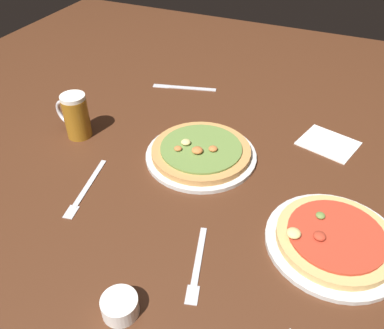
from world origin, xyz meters
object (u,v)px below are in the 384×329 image
(pizza_plate_near, at_px, (334,240))
(ramekin_sauce, at_px, (120,306))
(fork_spare, at_px, (86,188))
(knife_spare, at_px, (184,87))
(fork_left, at_px, (197,265))
(pizza_plate_far, at_px, (200,152))
(beer_mug_dark, at_px, (75,116))
(napkin_folded, at_px, (328,143))

(pizza_plate_near, height_order, ramekin_sauce, pizza_plate_near)
(pizza_plate_near, bearing_deg, fork_spare, -173.57)
(knife_spare, bearing_deg, fork_left, -63.36)
(pizza_plate_far, height_order, beer_mug_dark, beer_mug_dark)
(ramekin_sauce, height_order, fork_left, ramekin_sauce)
(pizza_plate_far, xyz_separation_m, napkin_folded, (0.33, 0.21, -0.01))
(knife_spare, bearing_deg, pizza_plate_near, -41.12)
(beer_mug_dark, height_order, fork_left, beer_mug_dark)
(pizza_plate_near, relative_size, fork_spare, 1.34)
(pizza_plate_near, height_order, beer_mug_dark, beer_mug_dark)
(fork_spare, bearing_deg, napkin_folded, 40.01)
(napkin_folded, height_order, knife_spare, napkin_folded)
(pizza_plate_near, bearing_deg, beer_mug_dark, 170.51)
(napkin_folded, bearing_deg, ramekin_sauce, -111.08)
(pizza_plate_far, height_order, ramekin_sauce, pizza_plate_far)
(beer_mug_dark, xyz_separation_m, napkin_folded, (0.71, 0.26, -0.06))
(ramekin_sauce, bearing_deg, pizza_plate_near, 43.70)
(pizza_plate_near, relative_size, napkin_folded, 1.95)
(knife_spare, bearing_deg, pizza_plate_far, -59.18)
(pizza_plate_far, bearing_deg, beer_mug_dark, -173.24)
(pizza_plate_near, relative_size, ramekin_sauce, 4.27)
(pizza_plate_near, distance_m, pizza_plate_far, 0.44)
(pizza_plate_far, distance_m, ramekin_sauce, 0.51)
(napkin_folded, bearing_deg, beer_mug_dark, -160.11)
(knife_spare, bearing_deg, ramekin_sauce, -73.09)
(knife_spare, bearing_deg, fork_spare, -90.38)
(beer_mug_dark, bearing_deg, ramekin_sauce, -46.86)
(napkin_folded, bearing_deg, knife_spare, 164.96)
(pizza_plate_far, relative_size, knife_spare, 1.36)
(beer_mug_dark, height_order, napkin_folded, beer_mug_dark)
(beer_mug_dark, distance_m, napkin_folded, 0.76)
(beer_mug_dark, bearing_deg, fork_spare, -50.18)
(beer_mug_dark, xyz_separation_m, fork_left, (0.53, -0.31, -0.07))
(fork_left, bearing_deg, pizza_plate_near, 34.46)
(beer_mug_dark, height_order, fork_spare, beer_mug_dark)
(pizza_plate_near, height_order, fork_spare, pizza_plate_near)
(beer_mug_dark, bearing_deg, fork_left, -30.18)
(beer_mug_dark, distance_m, fork_left, 0.62)
(pizza_plate_far, distance_m, napkin_folded, 0.39)
(fork_left, height_order, fork_spare, same)
(pizza_plate_near, bearing_deg, pizza_plate_far, 156.12)
(beer_mug_dark, bearing_deg, knife_spare, 67.03)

